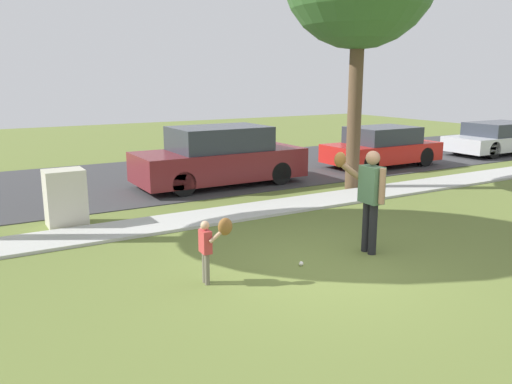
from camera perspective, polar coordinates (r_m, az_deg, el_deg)
name	(u,v)px	position (r m, az deg, el deg)	size (l,w,h in m)	color
ground_plane	(225,217)	(11.33, -3.38, -2.78)	(48.00, 48.00, 0.00)	olive
sidewalk_strip	(223,215)	(11.41, -3.61, -2.52)	(36.00, 1.20, 0.06)	#B2B2AD
road_surface	(148,178)	(15.93, -11.78, 1.48)	(36.00, 6.80, 0.02)	#38383A
person_adult	(369,191)	(9.00, 12.24, 0.08)	(0.70, 0.68, 1.78)	black
person_child	(211,241)	(7.60, -4.90, -5.36)	(0.43, 0.40, 1.00)	#6B6656
baseball	(301,264)	(8.49, 4.97, -7.82)	(0.07, 0.07, 0.07)	white
utility_cabinet	(65,198)	(11.26, -20.14, -0.59)	(0.77, 0.60, 1.16)	beige
parked_suv_maroon	(220,157)	(14.55, -4.01, 3.81)	(4.70, 1.90, 1.63)	maroon
parked_hatchback_red	(382,147)	(18.14, 13.61, 4.79)	(4.00, 1.75, 1.33)	red
parked_sedan_silver	(499,138)	(22.70, 25.03, 5.36)	(4.60, 1.80, 1.23)	silver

